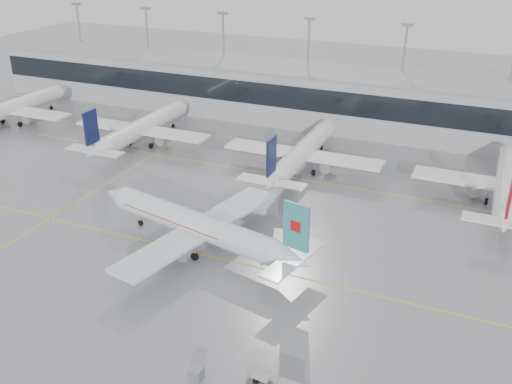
% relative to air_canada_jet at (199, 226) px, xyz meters
% --- Properties ---
extents(ground, '(320.00, 320.00, 0.00)m').
position_rel_air_canada_jet_xyz_m(ground, '(3.85, -1.10, -3.75)').
color(ground, gray).
rests_on(ground, ground).
extents(taxi_line_main, '(120.00, 0.25, 0.01)m').
position_rel_air_canada_jet_xyz_m(taxi_line_main, '(3.85, -1.10, -3.75)').
color(taxi_line_main, yellow).
rests_on(taxi_line_main, ground).
extents(taxi_line_north, '(120.00, 0.25, 0.01)m').
position_rel_air_canada_jet_xyz_m(taxi_line_north, '(3.85, 28.90, -3.75)').
color(taxi_line_north, yellow).
rests_on(taxi_line_north, ground).
extents(taxi_line_cross, '(0.25, 60.00, 0.01)m').
position_rel_air_canada_jet_xyz_m(taxi_line_cross, '(-26.15, 13.90, -3.75)').
color(taxi_line_cross, yellow).
rests_on(taxi_line_cross, ground).
extents(terminal, '(180.00, 15.00, 12.00)m').
position_rel_air_canada_jet_xyz_m(terminal, '(3.85, 60.90, 2.25)').
color(terminal, '#9B9B9F').
rests_on(terminal, ground).
extents(terminal_glass, '(180.00, 0.20, 5.00)m').
position_rel_air_canada_jet_xyz_m(terminal_glass, '(3.85, 53.35, 3.75)').
color(terminal_glass, black).
rests_on(terminal_glass, ground).
extents(terminal_roof, '(182.00, 16.00, 0.40)m').
position_rel_air_canada_jet_xyz_m(terminal_roof, '(3.85, 60.90, 8.45)').
color(terminal_roof, gray).
rests_on(terminal_roof, ground).
extents(light_masts, '(156.40, 1.00, 22.60)m').
position_rel_air_canada_jet_xyz_m(light_masts, '(3.85, 66.90, 9.59)').
color(light_masts, gray).
rests_on(light_masts, ground).
extents(air_canada_jet, '(37.07, 30.24, 11.80)m').
position_rel_air_canada_jet_xyz_m(air_canada_jet, '(0.00, 0.00, 0.00)').
color(air_canada_jet, silver).
rests_on(air_canada_jet, ground).
extents(parked_jet_a, '(29.64, 36.96, 11.72)m').
position_rel_air_canada_jet_xyz_m(parked_jet_a, '(-66.15, 32.58, -0.04)').
color(parked_jet_a, white).
rests_on(parked_jet_a, ground).
extents(parked_jet_b, '(29.64, 36.96, 11.72)m').
position_rel_air_canada_jet_xyz_m(parked_jet_b, '(-31.15, 32.58, -0.04)').
color(parked_jet_b, white).
rests_on(parked_jet_b, ground).
extents(parked_jet_c, '(29.64, 36.96, 11.72)m').
position_rel_air_canada_jet_xyz_m(parked_jet_c, '(3.85, 32.58, -0.04)').
color(parked_jet_c, white).
rests_on(parked_jet_c, ground).
extents(parked_jet_d, '(29.64, 36.96, 11.72)m').
position_rel_air_canada_jet_xyz_m(parked_jet_d, '(38.85, 32.58, -0.04)').
color(parked_jet_d, white).
rests_on(parked_jet_d, ground).
extents(baggage_tug, '(3.57, 1.65, 1.71)m').
position_rel_air_canada_jet_xyz_m(baggage_tug, '(18.12, -21.27, -3.15)').
color(baggage_tug, '#3B4137').
rests_on(baggage_tug, ground).
extents(gse_unit, '(1.29, 1.20, 1.29)m').
position_rel_air_canada_jet_xyz_m(gse_unit, '(11.71, -22.50, -3.11)').
color(gse_unit, slate).
rests_on(gse_unit, ground).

